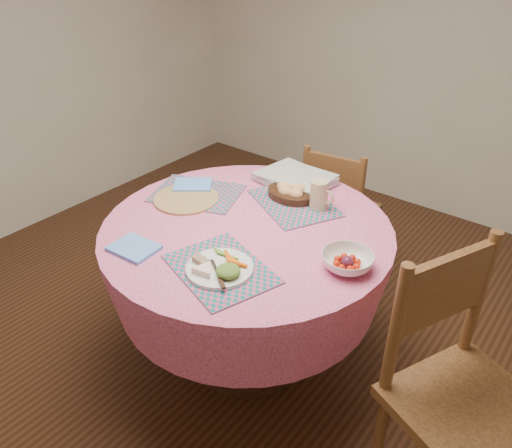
# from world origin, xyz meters

# --- Properties ---
(ground) EXTENTS (4.00, 4.00, 0.00)m
(ground) POSITION_xyz_m (0.00, 0.00, 0.00)
(ground) COLOR #331C0F
(ground) RESTS_ON ground
(dining_table) EXTENTS (1.24, 1.24, 0.75)m
(dining_table) POSITION_xyz_m (0.00, 0.00, 0.56)
(dining_table) COLOR pink
(dining_table) RESTS_ON ground
(chair_right) EXTENTS (0.59, 0.60, 1.00)m
(chair_right) POSITION_xyz_m (0.97, -0.08, 0.52)
(chair_right) COLOR brown
(chair_right) RESTS_ON ground
(chair_back) EXTENTS (0.44, 0.42, 0.84)m
(chair_back) POSITION_xyz_m (-0.03, 0.86, 0.44)
(chair_back) COLOR brown
(chair_back) RESTS_ON ground
(placemat_front) EXTENTS (0.47, 0.41, 0.01)m
(placemat_front) POSITION_xyz_m (0.12, -0.30, 0.75)
(placemat_front) COLOR #146C73
(placemat_front) RESTS_ON dining_table
(placemat_left) EXTENTS (0.48, 0.42, 0.01)m
(placemat_left) POSITION_xyz_m (-0.37, 0.08, 0.75)
(placemat_left) COLOR #146C73
(placemat_left) RESTS_ON dining_table
(placemat_back) EXTENTS (0.49, 0.45, 0.01)m
(placemat_back) POSITION_xyz_m (0.04, 0.29, 0.75)
(placemat_back) COLOR #146C73
(placemat_back) RESTS_ON dining_table
(wicker_trivet) EXTENTS (0.30, 0.30, 0.01)m
(wicker_trivet) POSITION_xyz_m (-0.37, 0.01, 0.76)
(wicker_trivet) COLOR brown
(wicker_trivet) RESTS_ON dining_table
(napkin_near) EXTENTS (0.19, 0.15, 0.01)m
(napkin_near) POSITION_xyz_m (-0.24, -0.41, 0.76)
(napkin_near) COLOR #629DFC
(napkin_near) RESTS_ON dining_table
(napkin_far) EXTENTS (0.23, 0.22, 0.01)m
(napkin_far) POSITION_xyz_m (-0.43, 0.12, 0.76)
(napkin_far) COLOR #629DFC
(napkin_far) RESTS_ON placemat_left
(dinner_plate) EXTENTS (0.25, 0.25, 0.05)m
(dinner_plate) POSITION_xyz_m (0.13, -0.31, 0.77)
(dinner_plate) COLOR white
(dinner_plate) RESTS_ON placemat_front
(bread_bowl) EXTENTS (0.23, 0.23, 0.08)m
(bread_bowl) POSITION_xyz_m (0.00, 0.32, 0.78)
(bread_bowl) COLOR black
(bread_bowl) RESTS_ON placemat_back
(latte_mug) EXTENTS (0.12, 0.08, 0.13)m
(latte_mug) POSITION_xyz_m (0.16, 0.32, 0.82)
(latte_mug) COLOR #C3B586
(latte_mug) RESTS_ON placemat_back
(fruit_bowl) EXTENTS (0.21, 0.21, 0.06)m
(fruit_bowl) POSITION_xyz_m (0.48, -0.00, 0.78)
(fruit_bowl) COLOR white
(fruit_bowl) RESTS_ON dining_table
(newspaper_stack) EXTENTS (0.38, 0.32, 0.04)m
(newspaper_stack) POSITION_xyz_m (-0.07, 0.47, 0.78)
(newspaper_stack) COLOR silver
(newspaper_stack) RESTS_ON dining_table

